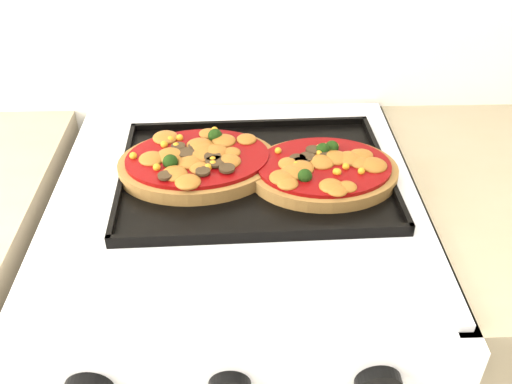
{
  "coord_description": "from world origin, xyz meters",
  "views": [
    {
      "loc": [
        0.04,
        0.96,
        1.45
      ],
      "look_at": [
        0.06,
        1.68,
        0.92
      ],
      "focal_mm": 40.0,
      "sensor_mm": 36.0,
      "label": 1
    }
  ],
  "objects_px": {
    "stove": "(241,366)",
    "pizza_right": "(324,169)",
    "baking_tray": "(255,173)",
    "pizza_left": "(198,161)"
  },
  "relations": [
    {
      "from": "pizza_left",
      "to": "pizza_right",
      "type": "xyz_separation_m",
      "value": [
        0.2,
        -0.03,
        -0.0
      ]
    },
    {
      "from": "stove",
      "to": "baking_tray",
      "type": "relative_size",
      "value": 2.07
    },
    {
      "from": "stove",
      "to": "pizza_right",
      "type": "bearing_deg",
      "value": 6.3
    },
    {
      "from": "baking_tray",
      "to": "pizza_left",
      "type": "bearing_deg",
      "value": 170.56
    },
    {
      "from": "stove",
      "to": "baking_tray",
      "type": "distance_m",
      "value": 0.47
    },
    {
      "from": "pizza_left",
      "to": "pizza_right",
      "type": "height_order",
      "value": "pizza_left"
    },
    {
      "from": "stove",
      "to": "pizza_left",
      "type": "bearing_deg",
      "value": 145.06
    },
    {
      "from": "baking_tray",
      "to": "pizza_right",
      "type": "distance_m",
      "value": 0.11
    },
    {
      "from": "baking_tray",
      "to": "pizza_left",
      "type": "relative_size",
      "value": 1.68
    },
    {
      "from": "stove",
      "to": "baking_tray",
      "type": "height_order",
      "value": "baking_tray"
    }
  ]
}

